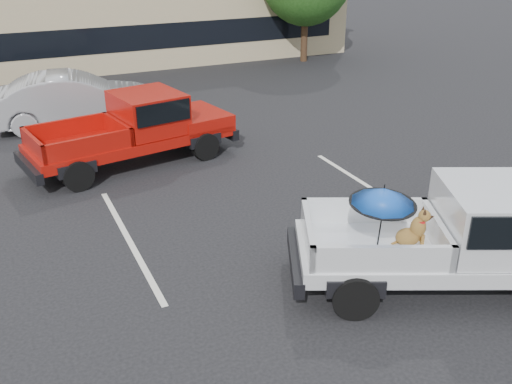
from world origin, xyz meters
The scene contains 6 objects.
ground centered at (0.00, 0.00, 0.00)m, with size 90.00×90.00×0.00m, color black.
stripe_left centered at (-3.00, 2.00, 0.00)m, with size 0.12×5.00×0.01m, color silver.
stripe_right centered at (3.00, 2.00, 0.00)m, with size 0.12×5.00×0.01m, color silver.
silver_pickup centered at (2.06, -2.14, 1.05)m, with size 5.99×4.18×2.06m.
red_pickup centered at (-1.47, 6.28, 1.01)m, with size 5.89×2.92×1.86m.
silver_sedan centered at (-2.64, 10.23, 0.85)m, with size 1.80×5.15×1.70m, color #A8AAB0.
Camera 1 is at (-4.97, -8.27, 5.71)m, focal length 40.00 mm.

